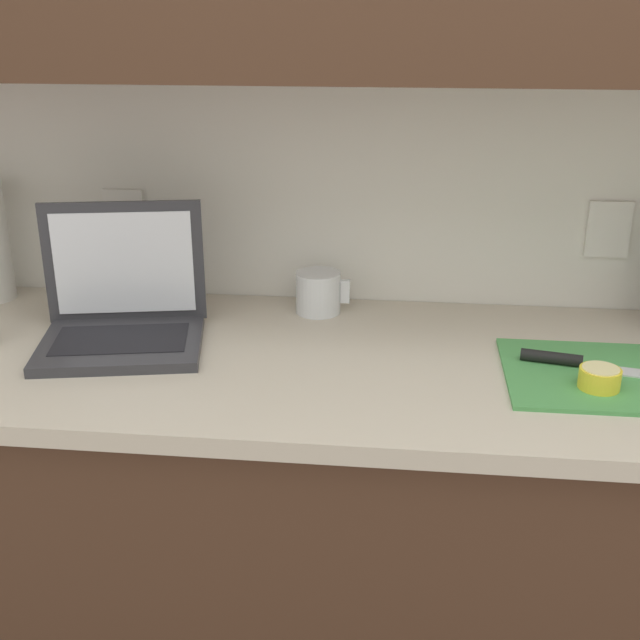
{
  "coord_description": "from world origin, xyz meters",
  "views": [
    {
      "loc": [
        -0.18,
        -1.38,
        1.54
      ],
      "look_at": [
        -0.33,
        -0.01,
        1.01
      ],
      "focal_mm": 45.0,
      "sensor_mm": 36.0,
      "label": 1
    }
  ],
  "objects_px": {
    "laptop": "(123,310)",
    "measuring_cup": "(318,292)",
    "lemon_half_cut": "(600,378)",
    "cutting_board": "(600,376)",
    "knife": "(569,361)"
  },
  "relations": [
    {
      "from": "laptop",
      "to": "measuring_cup",
      "type": "xyz_separation_m",
      "value": [
        0.37,
        0.2,
        -0.02
      ]
    },
    {
      "from": "lemon_half_cut",
      "to": "measuring_cup",
      "type": "height_order",
      "value": "measuring_cup"
    },
    {
      "from": "cutting_board",
      "to": "knife",
      "type": "height_order",
      "value": "knife"
    },
    {
      "from": "cutting_board",
      "to": "lemon_half_cut",
      "type": "bearing_deg",
      "value": -104.53
    },
    {
      "from": "laptop",
      "to": "lemon_half_cut",
      "type": "xyz_separation_m",
      "value": [
        0.89,
        -0.14,
        -0.04
      ]
    },
    {
      "from": "laptop",
      "to": "lemon_half_cut",
      "type": "height_order",
      "value": "laptop"
    },
    {
      "from": "cutting_board",
      "to": "knife",
      "type": "bearing_deg",
      "value": 150.93
    },
    {
      "from": "knife",
      "to": "lemon_half_cut",
      "type": "bearing_deg",
      "value": -56.34
    },
    {
      "from": "laptop",
      "to": "lemon_half_cut",
      "type": "distance_m",
      "value": 0.9
    },
    {
      "from": "cutting_board",
      "to": "knife",
      "type": "xyz_separation_m",
      "value": [
        -0.05,
        0.03,
        0.01
      ]
    },
    {
      "from": "cutting_board",
      "to": "laptop",
      "type": "bearing_deg",
      "value": 175.07
    },
    {
      "from": "laptop",
      "to": "knife",
      "type": "height_order",
      "value": "laptop"
    },
    {
      "from": "knife",
      "to": "lemon_half_cut",
      "type": "distance_m",
      "value": 0.09
    },
    {
      "from": "lemon_half_cut",
      "to": "laptop",
      "type": "bearing_deg",
      "value": 171.24
    },
    {
      "from": "cutting_board",
      "to": "measuring_cup",
      "type": "xyz_separation_m",
      "value": [
        -0.54,
        0.27,
        0.04
      ]
    }
  ]
}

